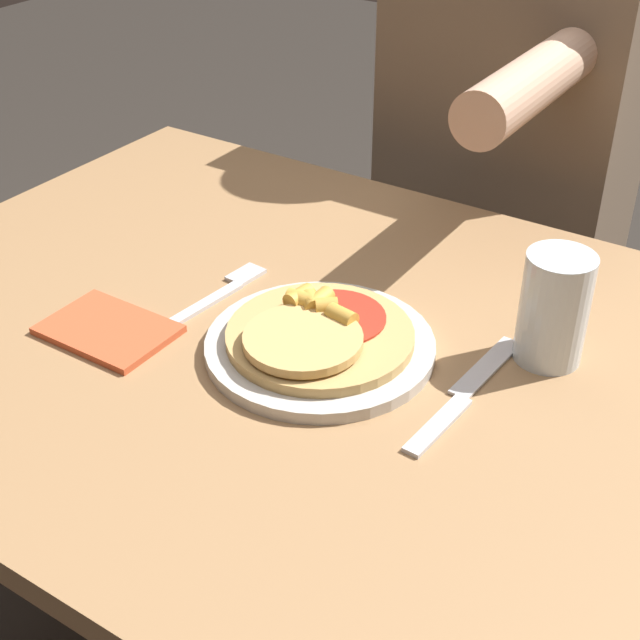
{
  "coord_description": "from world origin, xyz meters",
  "views": [
    {
      "loc": [
        0.38,
        -0.66,
        1.29
      ],
      "look_at": [
        -0.04,
        -0.01,
        0.79
      ],
      "focal_mm": 50.0,
      "sensor_mm": 36.0,
      "label": 1
    }
  ],
  "objects_px": {
    "pizza": "(317,333)",
    "fork": "(219,294)",
    "knife": "(464,395)",
    "person_diner": "(509,148)",
    "dining_table": "(357,439)",
    "drinking_glass": "(554,308)",
    "plate": "(320,346)"
  },
  "relations": [
    {
      "from": "fork",
      "to": "drinking_glass",
      "type": "xyz_separation_m",
      "value": [
        0.36,
        0.09,
        0.06
      ]
    },
    {
      "from": "pizza",
      "to": "drinking_glass",
      "type": "distance_m",
      "value": 0.24
    },
    {
      "from": "fork",
      "to": "person_diner",
      "type": "height_order",
      "value": "person_diner"
    },
    {
      "from": "pizza",
      "to": "plate",
      "type": "bearing_deg",
      "value": 52.87
    },
    {
      "from": "plate",
      "to": "knife",
      "type": "height_order",
      "value": "plate"
    },
    {
      "from": "knife",
      "to": "drinking_glass",
      "type": "relative_size",
      "value": 1.83
    },
    {
      "from": "pizza",
      "to": "fork",
      "type": "relative_size",
      "value": 1.12
    },
    {
      "from": "knife",
      "to": "drinking_glass",
      "type": "distance_m",
      "value": 0.13
    },
    {
      "from": "person_diner",
      "to": "pizza",
      "type": "bearing_deg",
      "value": -85.0
    },
    {
      "from": "dining_table",
      "to": "pizza",
      "type": "height_order",
      "value": "pizza"
    },
    {
      "from": "plate",
      "to": "knife",
      "type": "xyz_separation_m",
      "value": [
        0.16,
        0.01,
        -0.0
      ]
    },
    {
      "from": "fork",
      "to": "plate",
      "type": "bearing_deg",
      "value": -10.76
    },
    {
      "from": "plate",
      "to": "knife",
      "type": "relative_size",
      "value": 1.1
    },
    {
      "from": "pizza",
      "to": "person_diner",
      "type": "relative_size",
      "value": 0.16
    },
    {
      "from": "drinking_glass",
      "to": "fork",
      "type": "bearing_deg",
      "value": -165.95
    },
    {
      "from": "dining_table",
      "to": "drinking_glass",
      "type": "distance_m",
      "value": 0.26
    },
    {
      "from": "pizza",
      "to": "fork",
      "type": "height_order",
      "value": "pizza"
    },
    {
      "from": "plate",
      "to": "drinking_glass",
      "type": "distance_m",
      "value": 0.24
    },
    {
      "from": "pizza",
      "to": "knife",
      "type": "bearing_deg",
      "value": 5.51
    },
    {
      "from": "dining_table",
      "to": "knife",
      "type": "distance_m",
      "value": 0.17
    },
    {
      "from": "plate",
      "to": "drinking_glass",
      "type": "height_order",
      "value": "drinking_glass"
    },
    {
      "from": "person_diner",
      "to": "fork",
      "type": "bearing_deg",
      "value": -99.54
    },
    {
      "from": "dining_table",
      "to": "person_diner",
      "type": "relative_size",
      "value": 0.97
    },
    {
      "from": "fork",
      "to": "dining_table",
      "type": "bearing_deg",
      "value": -4.69
    },
    {
      "from": "knife",
      "to": "person_diner",
      "type": "distance_m",
      "value": 0.66
    },
    {
      "from": "pizza",
      "to": "fork",
      "type": "xyz_separation_m",
      "value": [
        -0.16,
        0.03,
        -0.02
      ]
    },
    {
      "from": "fork",
      "to": "person_diner",
      "type": "bearing_deg",
      "value": 80.46
    },
    {
      "from": "pizza",
      "to": "knife",
      "type": "distance_m",
      "value": 0.17
    },
    {
      "from": "plate",
      "to": "fork",
      "type": "bearing_deg",
      "value": 169.24
    },
    {
      "from": "drinking_glass",
      "to": "plate",
      "type": "bearing_deg",
      "value": -149.15
    },
    {
      "from": "plate",
      "to": "pizza",
      "type": "relative_size",
      "value": 1.23
    },
    {
      "from": "fork",
      "to": "pizza",
      "type": "bearing_deg",
      "value": -11.84
    }
  ]
}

